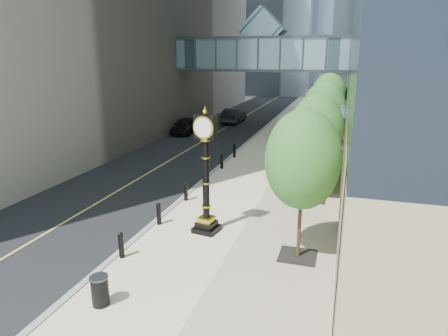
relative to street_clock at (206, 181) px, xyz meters
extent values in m
plane|color=gray|center=(0.43, -4.12, -2.33)|extent=(320.00, 320.00, 0.00)
cube|color=black|center=(-6.57, 35.88, -2.32)|extent=(8.00, 180.00, 0.02)
cube|color=beige|center=(1.43, 35.88, -2.30)|extent=(8.00, 180.00, 0.06)
cube|color=gray|center=(-2.57, 35.88, -2.30)|extent=(0.25, 180.00, 0.07)
cube|color=slate|center=(-2.57, 23.88, 5.17)|extent=(17.00, 4.00, 3.00)
cube|color=#383F44|center=(-2.57, 23.88, 3.72)|extent=(17.00, 4.20, 0.25)
cube|color=#383F44|center=(-2.57, 23.88, 6.62)|extent=(17.00, 4.20, 0.25)
cube|color=slate|center=(-2.57, 23.88, 7.27)|extent=(4.24, 3.00, 4.24)
cube|color=#383F44|center=(3.93, 9.88, 1.87)|extent=(3.00, 8.00, 0.25)
cube|color=slate|center=(3.93, 9.88, 2.02)|extent=(2.80, 7.80, 0.06)
cylinder|color=#383F44|center=(2.63, 6.18, -0.23)|extent=(0.12, 0.12, 4.20)
cylinder|color=#383F44|center=(2.63, 13.58, -0.23)|extent=(0.12, 0.12, 4.20)
cylinder|color=black|center=(-2.27, -3.12, -1.82)|extent=(0.20, 0.20, 0.90)
cylinder|color=black|center=(-2.27, 0.08, -1.82)|extent=(0.20, 0.20, 0.90)
cylinder|color=black|center=(-2.27, 3.28, -1.82)|extent=(0.20, 0.20, 0.90)
cylinder|color=black|center=(-2.27, 6.48, -1.82)|extent=(0.20, 0.20, 0.90)
cylinder|color=black|center=(-2.27, 9.68, -1.82)|extent=(0.20, 0.20, 0.90)
cylinder|color=black|center=(-2.27, 12.88, -1.82)|extent=(0.20, 0.20, 0.90)
cube|color=black|center=(4.03, -1.12, -2.26)|extent=(1.40, 1.40, 0.02)
cylinder|color=#3F2D1A|center=(4.03, -1.12, -0.80)|extent=(0.14, 0.14, 2.95)
ellipsoid|color=#306A27|center=(4.03, -1.12, 1.49)|extent=(2.71, 2.71, 3.61)
cube|color=black|center=(4.03, 5.38, -2.26)|extent=(1.40, 1.40, 0.02)
cylinder|color=#3F2D1A|center=(4.03, 5.38, -0.81)|extent=(0.14, 0.14, 2.93)
ellipsoid|color=#306A27|center=(4.03, 5.38, 1.45)|extent=(2.68, 2.68, 3.57)
cube|color=black|center=(4.03, 11.88, -2.26)|extent=(1.40, 1.40, 0.02)
cylinder|color=#3F2D1A|center=(4.03, 11.88, -0.75)|extent=(0.14, 0.14, 3.05)
ellipsoid|color=#306A27|center=(4.03, 11.88, 1.61)|extent=(2.79, 2.79, 3.73)
cube|color=black|center=(4.03, 18.38, -2.26)|extent=(1.40, 1.40, 0.02)
cylinder|color=#3F2D1A|center=(4.03, 18.38, -0.68)|extent=(0.14, 0.14, 3.19)
ellipsoid|color=#306A27|center=(4.03, 18.38, 1.79)|extent=(2.92, 2.92, 3.90)
cube|color=black|center=(4.03, 24.88, -2.26)|extent=(1.40, 1.40, 0.02)
cylinder|color=#3F2D1A|center=(4.03, 24.88, -0.86)|extent=(0.14, 0.14, 2.82)
ellipsoid|color=#306A27|center=(4.03, 24.88, 1.32)|extent=(2.58, 2.58, 3.44)
cube|color=black|center=(0.00, 0.00, -2.16)|extent=(1.13, 1.13, 0.22)
cube|color=black|center=(0.00, 0.00, -1.94)|extent=(0.88, 0.88, 0.22)
cube|color=gold|center=(0.00, 0.00, -1.73)|extent=(0.69, 0.69, 0.22)
cylinder|color=black|center=(0.00, 0.00, 0.07)|extent=(0.28, 0.28, 3.38)
cube|color=black|center=(0.00, 0.00, 2.26)|extent=(0.97, 0.48, 0.98)
cylinder|color=white|center=(0.00, 0.19, 2.26)|extent=(0.76, 0.17, 0.76)
cylinder|color=white|center=(0.00, -0.19, 2.26)|extent=(0.76, 0.17, 0.76)
sphere|color=gold|center=(0.00, 0.00, 2.86)|extent=(0.22, 0.22, 0.22)
cylinder|color=black|center=(-1.34, -5.91, -1.82)|extent=(0.55, 0.55, 0.90)
imported|color=#B7B4A8|center=(2.99, 8.07, -1.36)|extent=(0.69, 0.47, 1.83)
imported|color=black|center=(-9.47, 20.88, -1.54)|extent=(2.11, 4.63, 1.54)
imported|color=black|center=(-6.59, 28.39, -1.49)|extent=(1.81, 4.99, 1.64)
camera|label=1|loc=(5.27, -14.94, 5.01)|focal=32.00mm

